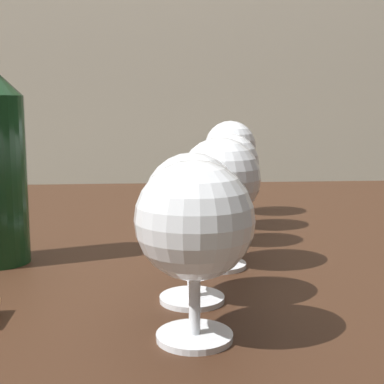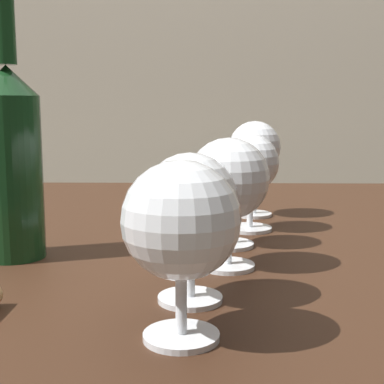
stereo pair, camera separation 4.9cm
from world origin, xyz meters
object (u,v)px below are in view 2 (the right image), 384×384
object	(u,v)px
wine_glass_merlot	(232,172)
wine_glass_chardonnay	(252,165)
wine_glass_pinot	(192,203)
wine_glass_empty	(230,181)
wine_glass_port	(183,224)
wine_glass_cabernet	(256,149)
wine_bottle	(12,156)

from	to	relation	value
wine_glass_merlot	wine_glass_chardonnay	xyz separation A→B (m)	(0.03, 0.09, -0.00)
wine_glass_pinot	wine_glass_merlot	size ratio (longest dim) A/B	1.00
wine_glass_merlot	wine_glass_chardonnay	distance (m)	0.10
wine_glass_merlot	wine_glass_empty	bearing A→B (deg)	-93.85
wine_glass_port	wine_glass_empty	bearing A→B (deg)	76.90
wine_glass_port	wine_glass_chardonnay	bearing A→B (deg)	77.44
wine_glass_port	wine_glass_cabernet	xyz separation A→B (m)	(0.10, 0.48, 0.02)
wine_glass_pinot	wine_glass_chardonnay	distance (m)	0.31
wine_bottle	wine_glass_chardonnay	bearing A→B (deg)	27.12
wine_glass_pinot	wine_glass_chardonnay	bearing A→B (deg)	74.89
wine_glass_empty	wine_glass_chardonnay	size ratio (longest dim) A/B	1.04
wine_glass_port	wine_glass_cabernet	bearing A→B (deg)	78.35
wine_glass_pinot	wine_glass_empty	size ratio (longest dim) A/B	0.95
wine_glass_port	wine_glass_merlot	bearing A→B (deg)	79.93
wine_glass_port	wine_glass_chardonnay	size ratio (longest dim) A/B	1.01
wine_glass_port	wine_glass_cabernet	size ratio (longest dim) A/B	0.90
wine_glass_merlot	wine_bottle	world-z (taller)	wine_bottle
wine_glass_empty	wine_bottle	bearing A→B (deg)	171.22
wine_glass_merlot	wine_glass_pinot	bearing A→B (deg)	-102.83
wine_glass_merlot	wine_glass_cabernet	world-z (taller)	wine_glass_cabernet
wine_glass_pinot	wine_glass_cabernet	bearing A→B (deg)	76.64
wine_glass_chardonnay	wine_glass_port	bearing A→B (deg)	-102.56
wine_bottle	wine_glass_merlot	bearing A→B (deg)	12.25
wine_glass_pinot	wine_glass_cabernet	distance (m)	0.41
wine_glass_pinot	wine_glass_chardonnay	xyz separation A→B (m)	(0.08, 0.30, 0.00)
wine_glass_port	wine_glass_pinot	distance (m)	0.08
wine_glass_chardonnay	wine_glass_cabernet	size ratio (longest dim) A/B	0.90
wine_glass_pinot	wine_glass_merlot	bearing A→B (deg)	77.17
wine_glass_pinot	wine_glass_cabernet	xyz separation A→B (m)	(0.10, 0.40, 0.02)
wine_glass_empty	wine_glass_chardonnay	bearing A→B (deg)	77.99
wine_glass_port	wine_bottle	xyz separation A→B (m)	(-0.21, 0.23, 0.03)
wine_glass_pinot	wine_glass_cabernet	size ratio (longest dim) A/B	0.89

